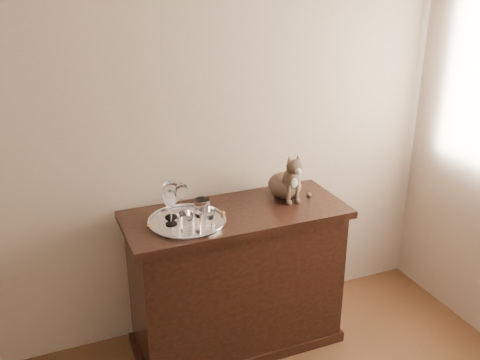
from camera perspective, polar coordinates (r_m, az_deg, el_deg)
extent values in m
cube|color=#C2AA91|center=(2.82, -14.34, 6.48)|extent=(4.00, 0.10, 2.70)
cylinder|color=silver|center=(2.74, -5.66, -4.48)|extent=(0.40, 0.40, 0.01)
cylinder|color=white|center=(2.68, -3.51, -3.98)|extent=(0.08, 0.08, 0.09)
cylinder|color=white|center=(2.65, -5.73, -4.33)|extent=(0.07, 0.07, 0.08)
cylinder|color=white|center=(2.78, -4.07, -2.94)|extent=(0.08, 0.08, 0.09)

